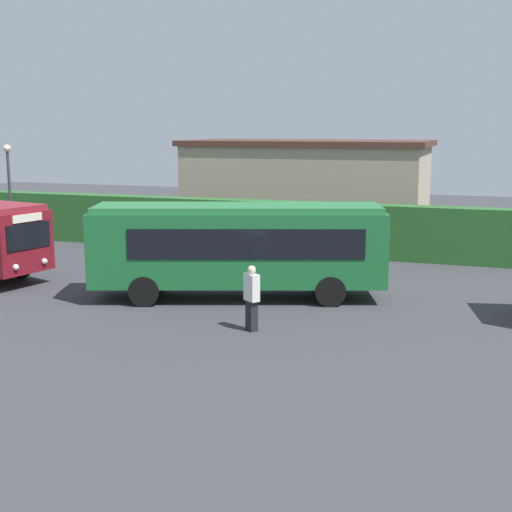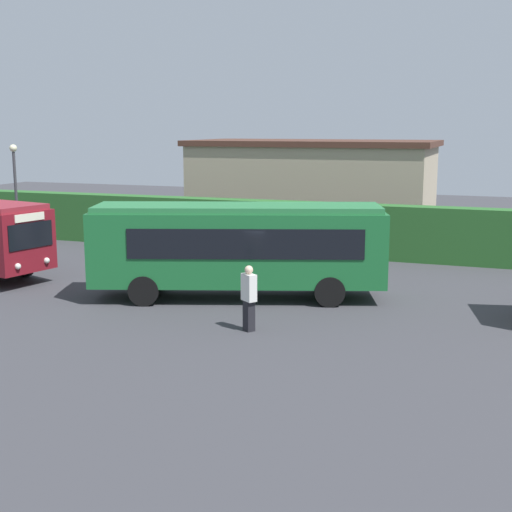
% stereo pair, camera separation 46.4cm
% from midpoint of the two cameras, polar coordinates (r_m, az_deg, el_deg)
% --- Properties ---
extents(ground_plane, '(80.05, 80.05, 0.00)m').
position_cam_midpoint_polar(ground_plane, '(24.08, -0.74, -3.37)').
color(ground_plane, '#38383D').
extents(bus_green, '(9.99, 5.36, 3.19)m').
position_cam_midpoint_polar(bus_green, '(23.57, -0.94, 0.90)').
color(bus_green, '#19602D').
rests_on(bus_green, ground_plane).
extents(person_center, '(0.53, 0.52, 1.89)m').
position_cam_midpoint_polar(person_center, '(32.44, -18.36, 1.50)').
color(person_center, silver).
rests_on(person_center, ground_plane).
extents(person_right, '(0.49, 0.41, 1.71)m').
position_cam_midpoint_polar(person_right, '(26.84, 4.04, 0.01)').
color(person_right, black).
rests_on(person_right, ground_plane).
extents(person_far, '(0.53, 0.49, 1.90)m').
position_cam_midpoint_polar(person_far, '(19.94, 0.08, -3.31)').
color(person_far, black).
rests_on(person_far, ground_plane).
extents(hedge_row, '(52.03, 1.01, 2.39)m').
position_cam_midpoint_polar(hedge_row, '(32.02, 4.80, 2.24)').
color(hedge_row, '#285E27').
rests_on(hedge_row, ground_plane).
extents(depot_building, '(13.06, 6.76, 5.03)m').
position_cam_midpoint_polar(depot_building, '(38.74, 5.02, 5.65)').
color(depot_building, tan).
rests_on(depot_building, ground_plane).
extents(traffic_cone, '(0.36, 0.36, 0.60)m').
position_cam_midpoint_polar(traffic_cone, '(27.82, 9.82, -1.00)').
color(traffic_cone, orange).
rests_on(traffic_cone, ground_plane).
extents(lamppost, '(0.36, 0.36, 4.91)m').
position_cam_midpoint_polar(lamppost, '(36.25, -18.62, 5.75)').
color(lamppost, '#38383D').
rests_on(lamppost, ground_plane).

